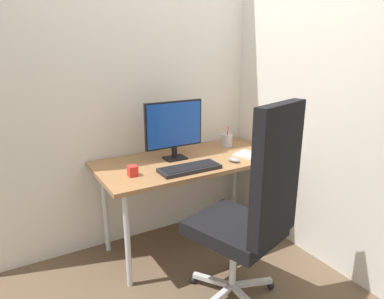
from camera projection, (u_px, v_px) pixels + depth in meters
The scene contains 11 objects.
ground_plane at pixel (191, 243), 2.84m from camera, with size 8.00×8.00×0.00m, color brown.
wall_back at pixel (168, 66), 2.74m from camera, with size 3.15×0.04×2.80m, color silver.
wall_side_right at pixel (293, 67), 2.59m from camera, with size 0.04×2.40×2.80m, color silver.
desk at pixel (191, 167), 2.65m from camera, with size 1.43×0.68×0.72m.
office_chair at pixel (253, 208), 1.98m from camera, with size 0.58×0.65×1.28m.
monitor at pixel (174, 127), 2.58m from camera, with size 0.47×0.13×0.44m.
keyboard at pixel (190, 168), 2.40m from camera, with size 0.44×0.17×0.03m.
mouse at pixel (234, 160), 2.57m from camera, with size 0.06×0.10×0.03m, color gray.
pen_holder at pixel (227, 140), 2.96m from camera, with size 0.10×0.10×0.18m.
notebook at pixel (248, 155), 2.71m from camera, with size 0.17×0.19×0.02m, color silver.
desk_clamp_accessory at pixel (133, 171), 2.29m from camera, with size 0.06×0.06×0.07m, color red.
Camera 1 is at (-1.25, -2.16, 1.56)m, focal length 32.36 mm.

